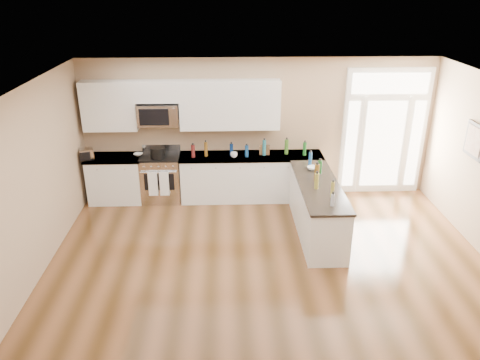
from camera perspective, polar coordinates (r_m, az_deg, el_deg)
The scene contains 19 objects.
ground at distance 6.56m, azimuth 4.59°, elevation -16.16°, with size 8.00×8.00×0.00m, color #472D14.
room_shell at distance 5.63m, azimuth 5.14°, elevation -2.62°, with size 8.00×8.00×8.00m.
back_cabinet_left at distance 9.73m, azimuth -14.83°, elevation -0.00°, with size 1.10×0.66×0.94m.
back_cabinet_right at distance 9.49m, azimuth 1.35°, elevation 0.21°, with size 2.85×0.66×0.94m.
peninsula_cabinet at distance 8.32m, azimuth 9.37°, elevation -3.63°, with size 0.69×2.32×0.94m.
upper_cabinet_left at distance 9.40m, azimuth -15.64°, elevation 8.70°, with size 1.04×0.33×0.95m, color white.
upper_cabinet_right at distance 9.14m, azimuth -1.24°, elevation 9.14°, with size 1.94×0.33×0.95m, color white.
upper_cabinet_short at distance 9.16m, azimuth -10.07°, elevation 10.60°, with size 0.82×0.33×0.40m, color white.
microwave at distance 9.23m, azimuth -9.92°, elevation 7.89°, with size 0.78×0.41×0.42m.
entry_door at distance 9.96m, azimuth 17.12°, elevation 5.59°, with size 1.70×0.10×2.60m.
wall_art_near at distance 8.68m, azimuth 26.72°, elevation 4.31°, with size 0.05×0.58×0.58m.
kitchen_range at distance 9.55m, azimuth -9.57°, elevation 0.29°, with size 0.77×0.69×1.08m.
stockpot at distance 9.24m, azimuth -10.00°, elevation 3.36°, with size 0.29×0.29×0.23m, color black.
toaster_oven at distance 9.51m, azimuth -18.19°, elevation 3.01°, with size 0.25×0.20×0.22m, color silver.
cardboard_box at distance 9.36m, azimuth 3.00°, elevation 3.70°, with size 0.20×0.15×0.17m, color brown.
bowl_left at distance 9.50m, azimuth -12.31°, elevation 3.07°, with size 0.17×0.17×0.04m, color white.
bowl_peninsula at distance 8.67m, azimuth 8.83°, elevation 1.43°, with size 0.19×0.19×0.06m, color white.
cup_counter at distance 9.17m, azimuth -0.74°, elevation 3.09°, with size 0.13×0.13×0.10m, color white.
counter_bottles at distance 8.70m, azimuth 4.84°, elevation 2.45°, with size 2.40×2.41×0.31m.
Camera 1 is at (-0.68, -5.02, 4.17)m, focal length 35.00 mm.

